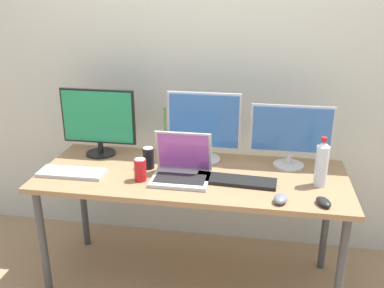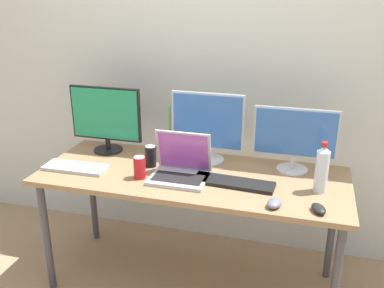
{
  "view_description": "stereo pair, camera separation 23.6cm",
  "coord_description": "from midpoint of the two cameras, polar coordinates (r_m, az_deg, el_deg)",
  "views": [
    {
      "loc": [
        0.37,
        -2.18,
        1.75
      ],
      "look_at": [
        0.0,
        0.0,
        0.92
      ],
      "focal_mm": 40.0,
      "sensor_mm": 36.0,
      "label": 1
    },
    {
      "loc": [
        0.6,
        -2.13,
        1.75
      ],
      "look_at": [
        0.0,
        0.0,
        0.92
      ],
      "focal_mm": 40.0,
      "sensor_mm": 36.0,
      "label": 2
    }
  ],
  "objects": [
    {
      "name": "keyboard_aux",
      "position": [
        2.32,
        8.48,
        -5.18
      ],
      "size": [
        0.44,
        0.16,
        0.02
      ],
      "primitive_type": "cube",
      "rotation": [
        0.0,
        0.0,
        -0.06
      ],
      "color": "black",
      "rests_on": "work_desk"
    },
    {
      "name": "laptop_silver",
      "position": [
        2.35,
        1.35,
        -3.24
      ],
      "size": [
        0.31,
        0.25,
        0.26
      ],
      "color": "#B7B7BC",
      "rests_on": "work_desk"
    },
    {
      "name": "mouse_by_laptop",
      "position": [
        2.14,
        14.09,
        -7.74
      ],
      "size": [
        0.09,
        0.11,
        0.04
      ],
      "primitive_type": "ellipsoid",
      "rotation": [
        0.0,
        0.0,
        -0.23
      ],
      "color": "slate",
      "rests_on": "work_desk"
    },
    {
      "name": "bamboo_vase",
      "position": [
        2.65,
        -0.39,
        -0.35
      ],
      "size": [
        0.08,
        0.08,
        0.32
      ],
      "color": "#B2D1B7",
      "rests_on": "work_desk"
    },
    {
      "name": "ground_plane",
      "position": [
        2.82,
        2.52,
        -17.85
      ],
      "size": [
        16.0,
        16.0,
        0.0
      ],
      "primitive_type": "plane",
      "color": "#9E7F5B"
    },
    {
      "name": "soda_can_near_keyboard",
      "position": [
        2.5,
        -2.87,
        -1.7
      ],
      "size": [
        0.07,
        0.07,
        0.13
      ],
      "color": "black",
      "rests_on": "work_desk"
    },
    {
      "name": "monitor_left",
      "position": [
        2.71,
        -9.0,
        3.47
      ],
      "size": [
        0.46,
        0.18,
        0.42
      ],
      "color": "black",
      "rests_on": "work_desk"
    },
    {
      "name": "keyboard_main",
      "position": [
        2.54,
        -12.72,
        -3.14
      ],
      "size": [
        0.38,
        0.15,
        0.02
      ],
      "primitive_type": "cube",
      "rotation": [
        0.0,
        0.0,
        0.02
      ],
      "color": "#B2B2B7",
      "rests_on": "work_desk"
    },
    {
      "name": "monitor_right",
      "position": [
        2.49,
        16.23,
        0.83
      ],
      "size": [
        0.47,
        0.18,
        0.37
      ],
      "color": "silver",
      "rests_on": "work_desk"
    },
    {
      "name": "monitor_center",
      "position": [
        2.53,
        4.74,
        2.34
      ],
      "size": [
        0.43,
        0.2,
        0.42
      ],
      "color": "silver",
      "rests_on": "work_desk"
    },
    {
      "name": "water_bottle",
      "position": [
        2.31,
        19.77,
        -3.24
      ],
      "size": [
        0.07,
        0.07,
        0.27
      ],
      "color": "silver",
      "rests_on": "work_desk"
    },
    {
      "name": "mouse_by_keyboard",
      "position": [
        2.15,
        19.6,
        -8.2
      ],
      "size": [
        0.1,
        0.12,
        0.03
      ],
      "primitive_type": "ellipsoid",
      "rotation": [
        0.0,
        0.0,
        0.4
      ],
      "color": "black",
      "rests_on": "work_desk"
    },
    {
      "name": "soda_can_by_laptop",
      "position": [
        2.35,
        -4.18,
        -3.21
      ],
      "size": [
        0.07,
        0.07,
        0.13
      ],
      "color": "red",
      "rests_on": "work_desk"
    },
    {
      "name": "wall_back",
      "position": [
        2.82,
        5.77,
        11.31
      ],
      "size": [
        7.0,
        0.08,
        2.6
      ],
      "primitive_type": "cube",
      "color": "silver",
      "rests_on": "ground"
    },
    {
      "name": "work_desk",
      "position": [
        2.45,
        2.76,
        -5.4
      ],
      "size": [
        1.74,
        0.68,
        0.74
      ],
      "color": "#424247",
      "rests_on": "ground"
    }
  ]
}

